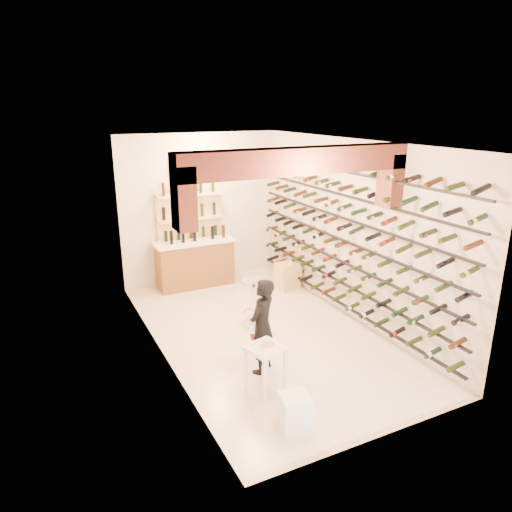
{
  "coord_description": "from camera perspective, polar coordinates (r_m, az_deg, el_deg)",
  "views": [
    {
      "loc": [
        -3.37,
        -6.55,
        3.74
      ],
      "look_at": [
        0.0,
        0.3,
        1.3
      ],
      "focal_mm": 33.24,
      "sensor_mm": 36.0,
      "label": 1
    }
  ],
  "objects": [
    {
      "name": "crate_lower",
      "position": [
        10.11,
        3.84,
        -3.16
      ],
      "size": [
        0.52,
        0.4,
        0.28
      ],
      "primitive_type": "cube",
      "rotation": [
        0.0,
        0.0,
        0.18
      ],
      "color": "#D3B774",
      "rests_on": "ground"
    },
    {
      "name": "wine_rack",
      "position": [
        8.47,
        10.26,
        2.44
      ],
      "size": [
        0.32,
        5.7,
        2.56
      ],
      "color": "black",
      "rests_on": "ground"
    },
    {
      "name": "chrome_barstool",
      "position": [
        8.36,
        -0.34,
        -5.16
      ],
      "size": [
        0.44,
        0.44,
        0.84
      ],
      "rotation": [
        0.0,
        0.0,
        0.07
      ],
      "color": "silver",
      "rests_on": "ground"
    },
    {
      "name": "white_stool",
      "position": [
        6.02,
        4.66,
        -18.13
      ],
      "size": [
        0.41,
        0.41,
        0.44
      ],
      "primitive_type": "cube",
      "rotation": [
        0.0,
        0.0,
        -0.19
      ],
      "color": "white",
      "rests_on": "ground"
    },
    {
      "name": "crate_upper",
      "position": [
        10.02,
        3.87,
        -1.64
      ],
      "size": [
        0.53,
        0.39,
        0.29
      ],
      "primitive_type": "cube",
      "rotation": [
        0.0,
        0.0,
        0.1
      ],
      "color": "#D3B774",
      "rests_on": "crate_lower"
    },
    {
      "name": "tasting_table",
      "position": [
        6.46,
        1.15,
        -11.81
      ],
      "size": [
        0.57,
        0.57,
        0.82
      ],
      "rotation": [
        0.0,
        0.0,
        0.26
      ],
      "color": "white",
      "rests_on": "ground"
    },
    {
      "name": "ground",
      "position": [
        8.26,
        0.93,
        -9.2
      ],
      "size": [
        6.0,
        6.0,
        0.0
      ],
      "primitive_type": "plane",
      "color": "beige",
      "rests_on": "ground"
    },
    {
      "name": "back_counter",
      "position": [
        10.21,
        -7.35,
        -0.72
      ],
      "size": [
        1.7,
        0.62,
        1.29
      ],
      "color": "brown",
      "rests_on": "ground"
    },
    {
      "name": "room_shell",
      "position": [
        7.29,
        1.96,
        5.93
      ],
      "size": [
        3.52,
        6.02,
        3.21
      ],
      "color": "beige",
      "rests_on": "ground"
    },
    {
      "name": "person",
      "position": [
        6.86,
        0.75,
        -8.45
      ],
      "size": [
        0.62,
        0.58,
        1.43
      ],
      "primitive_type": "imported",
      "rotation": [
        0.0,
        0.0,
        3.76
      ],
      "color": "black",
      "rests_on": "ground"
    },
    {
      "name": "back_shelving",
      "position": [
        10.25,
        -7.93,
        3.03
      ],
      "size": [
        1.4,
        0.31,
        2.73
      ],
      "color": "#DFBF7D",
      "rests_on": "ground"
    }
  ]
}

